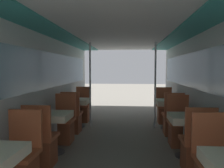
% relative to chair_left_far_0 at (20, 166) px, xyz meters
% --- Properties ---
extents(wall_left, '(0.05, 8.14, 2.13)m').
position_rel_chair_left_far_0_xyz_m(wall_left, '(-0.36, 1.43, 0.83)').
color(wall_left, silver).
rests_on(wall_left, ground_plane).
extents(wall_right, '(0.05, 8.14, 2.13)m').
position_rel_chair_left_far_0_xyz_m(wall_right, '(2.63, 1.43, 0.83)').
color(wall_right, silver).
rests_on(wall_right, ground_plane).
extents(ceiling_panel, '(2.99, 8.14, 0.07)m').
position_rel_chair_left_far_0_xyz_m(ceiling_panel, '(1.13, 1.43, 1.87)').
color(ceiling_panel, silver).
rests_on(ceiling_panel, wall_left).
extents(chair_left_far_0, '(0.42, 0.42, 0.96)m').
position_rel_chair_left_far_0_xyz_m(chair_left_far_0, '(0.00, 0.00, 0.00)').
color(chair_left_far_0, brown).
rests_on(chair_left_far_0, ground_plane).
extents(dining_table_left_1, '(0.56, 0.56, 0.71)m').
position_rel_chair_left_far_0_xyz_m(dining_table_left_1, '(0.00, 1.21, 0.29)').
color(dining_table_left_1, '#4C4C51').
rests_on(dining_table_left_1, ground_plane).
extents(chair_left_near_1, '(0.42, 0.42, 0.96)m').
position_rel_chair_left_far_0_xyz_m(chair_left_near_1, '(0.00, 0.66, 0.00)').
color(chair_left_near_1, brown).
rests_on(chair_left_near_1, ground_plane).
extents(chair_left_far_1, '(0.42, 0.42, 0.96)m').
position_rel_chair_left_far_0_xyz_m(chair_left_far_1, '(0.00, 1.75, 0.00)').
color(chair_left_far_1, brown).
rests_on(chair_left_far_1, ground_plane).
extents(dining_table_left_2, '(0.56, 0.56, 0.71)m').
position_rel_chair_left_far_0_xyz_m(dining_table_left_2, '(0.00, 2.96, 0.29)').
color(dining_table_left_2, '#4C4C51').
rests_on(dining_table_left_2, ground_plane).
extents(chair_left_near_2, '(0.42, 0.42, 0.96)m').
position_rel_chair_left_far_0_xyz_m(chair_left_near_2, '(0.00, 2.41, 0.00)').
color(chair_left_near_2, brown).
rests_on(chair_left_near_2, ground_plane).
extents(chair_left_far_2, '(0.42, 0.42, 0.96)m').
position_rel_chair_left_far_0_xyz_m(chair_left_far_2, '(0.00, 3.51, 0.00)').
color(chair_left_far_2, brown).
rests_on(chair_left_far_2, ground_plane).
extents(support_pole_left_2, '(0.05, 0.05, 2.13)m').
position_rel_chair_left_far_0_xyz_m(support_pole_left_2, '(0.33, 2.96, 0.76)').
color(support_pole_left_2, silver).
rests_on(support_pole_left_2, ground_plane).
extents(dining_table_right_1, '(0.56, 0.56, 0.71)m').
position_rel_chair_left_far_0_xyz_m(dining_table_right_1, '(2.27, 1.21, 0.29)').
color(dining_table_right_1, '#4C4C51').
rests_on(dining_table_right_1, ground_plane).
extents(chair_right_near_1, '(0.42, 0.42, 0.96)m').
position_rel_chair_left_far_0_xyz_m(chair_right_near_1, '(2.27, 0.66, 0.00)').
color(chair_right_near_1, brown).
rests_on(chair_right_near_1, ground_plane).
extents(chair_right_far_1, '(0.42, 0.42, 0.96)m').
position_rel_chair_left_far_0_xyz_m(chair_right_far_1, '(2.27, 1.75, 0.00)').
color(chair_right_far_1, brown).
rests_on(chair_right_far_1, ground_plane).
extents(dining_table_right_2, '(0.56, 0.56, 0.71)m').
position_rel_chair_left_far_0_xyz_m(dining_table_right_2, '(2.27, 2.96, 0.29)').
color(dining_table_right_2, '#4C4C51').
rests_on(dining_table_right_2, ground_plane).
extents(chair_right_near_2, '(0.42, 0.42, 0.96)m').
position_rel_chair_left_far_0_xyz_m(chair_right_near_2, '(2.27, 2.41, 0.00)').
color(chair_right_near_2, brown).
rests_on(chair_right_near_2, ground_plane).
extents(chair_right_far_2, '(0.42, 0.42, 0.96)m').
position_rel_chair_left_far_0_xyz_m(chair_right_far_2, '(2.27, 3.51, 0.00)').
color(chair_right_far_2, brown).
rests_on(chair_right_far_2, ground_plane).
extents(support_pole_right_2, '(0.05, 0.05, 2.13)m').
position_rel_chair_left_far_0_xyz_m(support_pole_right_2, '(1.94, 2.96, 0.76)').
color(support_pole_right_2, silver).
rests_on(support_pole_right_2, ground_plane).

